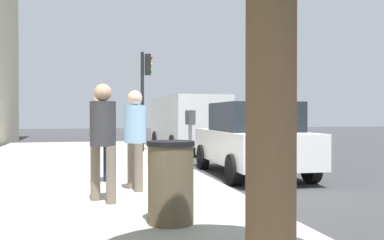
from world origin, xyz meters
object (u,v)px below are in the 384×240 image
traffic_signal (145,84)px  parking_meter (190,132)px  parking_officer (101,130)px  pedestrian_bystander (103,132)px  parked_sedan_near (252,139)px  trash_bin (171,182)px  parked_van_far (188,120)px  pedestrian_at_meter (135,131)px

traffic_signal → parking_meter: bearing=178.3°
parking_officer → traffic_signal: bearing=117.6°
pedestrian_bystander → parked_sedan_near: size_ratio=0.40×
parked_sedan_near → traffic_signal: 6.44m
pedestrian_bystander → traffic_signal: traffic_signal is taller
trash_bin → pedestrian_bystander: bearing=26.0°
traffic_signal → trash_bin: bearing=174.2°
pedestrian_bystander → parked_sedan_near: (3.25, -3.66, -0.32)m
parked_sedan_near → parked_van_far: parked_van_far is taller
traffic_signal → parking_officer: bearing=165.9°
parked_sedan_near → parked_van_far: bearing=-0.0°
pedestrian_bystander → traffic_signal: bearing=44.4°
trash_bin → traffic_signal: bearing=-5.8°
pedestrian_at_meter → pedestrian_bystander: bearing=-133.9°
traffic_signal → pedestrian_at_meter: bearing=171.3°
pedestrian_at_meter → trash_bin: size_ratio=1.74×
parking_meter → parked_van_far: (9.27, -2.07, 0.09)m
parked_van_far → parking_meter: bearing=167.4°
parking_meter → pedestrian_bystander: (-0.98, 1.60, 0.05)m
pedestrian_at_meter → traffic_signal: bearing=68.8°
parking_meter → parking_officer: (0.98, 1.57, 0.01)m
pedestrian_bystander → trash_bin: 1.81m
trash_bin → pedestrian_at_meter: bearing=3.8°
parked_van_far → traffic_signal: traffic_signal is taller
parking_officer → trash_bin: bearing=-36.6°
parked_sedan_near → trash_bin: size_ratio=4.41×
traffic_signal → parked_sedan_near: bearing=-163.0°
parking_meter → trash_bin: size_ratio=1.40×
parking_meter → parked_sedan_near: bearing=-42.4°
parking_officer → parked_van_far: parked_van_far is taller
parking_meter → pedestrian_at_meter: size_ratio=0.80×
parking_meter → traffic_signal: bearing=-1.7°
parked_van_far → pedestrian_bystander: bearing=160.3°
parking_meter → pedestrian_bystander: bearing=121.6°
parking_meter → parked_van_far: bearing=-12.6°
parking_meter → parked_sedan_near: parked_sedan_near is taller
parking_meter → pedestrian_bystander: size_ratio=0.78×
parked_van_far → traffic_signal: bearing=120.1°
pedestrian_bystander → parked_van_far: parked_van_far is taller
parked_van_far → trash_bin: bearing=166.1°
pedestrian_bystander → parked_van_far: size_ratio=0.34×
pedestrian_at_meter → traffic_signal: 8.44m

